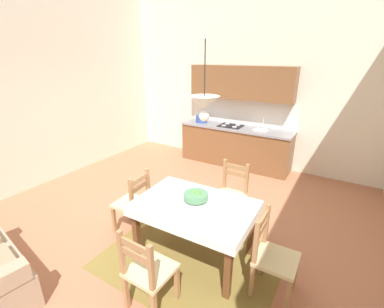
# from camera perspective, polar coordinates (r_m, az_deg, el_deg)

# --- Properties ---
(ground_plane) EXTENTS (6.40, 6.50, 0.10)m
(ground_plane) POSITION_cam_1_polar(r_m,az_deg,el_deg) (4.26, -4.95, -14.68)
(ground_plane) COLOR #AD6B4C
(wall_back) EXTENTS (6.40, 0.12, 3.95)m
(wall_back) POSITION_cam_1_polar(r_m,az_deg,el_deg) (6.17, 11.79, 16.20)
(wall_back) COLOR silver
(wall_back) RESTS_ON ground_plane
(wall_left) EXTENTS (0.12, 6.50, 3.95)m
(wall_left) POSITION_cam_1_polar(r_m,az_deg,el_deg) (5.79, -30.83, 13.57)
(wall_left) COLOR silver
(wall_left) RESTS_ON ground_plane
(area_rug) EXTENTS (2.10, 1.60, 0.01)m
(area_rug) POSITION_cam_1_polar(r_m,az_deg,el_deg) (3.56, -0.38, -21.78)
(area_rug) COLOR olive
(area_rug) RESTS_ON ground_plane
(kitchen_cabinetry) EXTENTS (2.52, 0.63, 2.20)m
(kitchen_cabinetry) POSITION_cam_1_polar(r_m,az_deg,el_deg) (6.06, 9.54, 5.51)
(kitchen_cabinetry) COLOR brown
(kitchen_cabinetry) RESTS_ON ground_plane
(dining_table) EXTENTS (1.42, 0.98, 0.75)m
(dining_table) POSITION_cam_1_polar(r_m,az_deg,el_deg) (3.24, 0.54, -12.60)
(dining_table) COLOR brown
(dining_table) RESTS_ON ground_plane
(dining_chair_tv_side) EXTENTS (0.45, 0.45, 0.93)m
(dining_chair_tv_side) POSITION_cam_1_polar(r_m,az_deg,el_deg) (3.87, -12.58, -10.36)
(dining_chair_tv_side) COLOR #D1BC89
(dining_chair_tv_side) RESTS_ON ground_plane
(dining_chair_kitchen_side) EXTENTS (0.43, 0.43, 0.93)m
(dining_chair_kitchen_side) POSITION_cam_1_polar(r_m,az_deg,el_deg) (4.03, 8.38, -8.75)
(dining_chair_kitchen_side) COLOR #D1BC89
(dining_chair_kitchen_side) RESTS_ON ground_plane
(dining_chair_window_side) EXTENTS (0.43, 0.43, 0.93)m
(dining_chair_window_side) POSITION_cam_1_polar(r_m,az_deg,el_deg) (3.05, 17.00, -20.50)
(dining_chair_window_side) COLOR #D1BC89
(dining_chair_window_side) RESTS_ON ground_plane
(dining_chair_camera_side) EXTENTS (0.43, 0.43, 0.93)m
(dining_chair_camera_side) POSITION_cam_1_polar(r_m,az_deg,el_deg) (2.82, -9.53, -23.82)
(dining_chair_camera_side) COLOR #D1BC89
(dining_chair_camera_side) RESTS_ON ground_plane
(fruit_bowl) EXTENTS (0.30, 0.30, 0.12)m
(fruit_bowl) POSITION_cam_1_polar(r_m,az_deg,el_deg) (3.22, 0.87, -9.03)
(fruit_bowl) COLOR #4C7F5B
(fruit_bowl) RESTS_ON dining_table
(pendant_lamp) EXTENTS (0.32, 0.32, 0.80)m
(pendant_lamp) POSITION_cam_1_polar(r_m,az_deg,el_deg) (2.78, 2.67, 10.80)
(pendant_lamp) COLOR black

